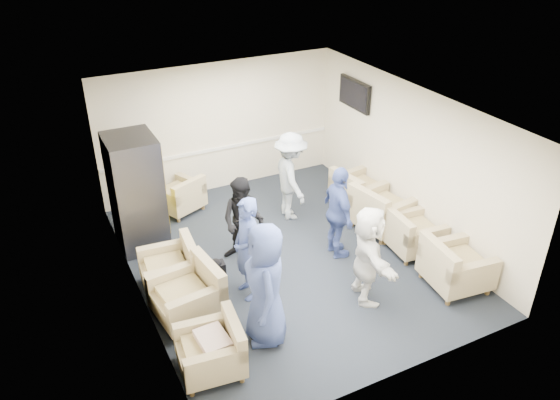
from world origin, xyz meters
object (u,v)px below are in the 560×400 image
armchair_right_near (453,268)px  person_front_right (368,255)px  armchair_left_far (173,270)px  armchair_right_midfar (380,212)px  person_back_left (243,221)px  armchair_left_near (214,351)px  person_mid_left (247,249)px  armchair_corner (181,197)px  person_mid_right (338,213)px  vending_machine (137,192)px  armchair_right_midnear (411,235)px  armchair_left_mid (191,296)px  person_back_right (291,176)px  armchair_right_far (357,193)px  person_front_left (266,285)px

armchair_right_near → person_front_right: bearing=80.7°
armchair_left_far → armchair_right_midfar: size_ratio=0.84×
armchair_right_midfar → person_back_left: person_back_left is taller
armchair_right_midfar → armchair_left_near: bearing=106.1°
person_mid_left → person_back_left: (0.32, 0.87, -0.07)m
armchair_corner → person_mid_right: 3.34m
armchair_corner → vending_machine: (-0.97, -0.77, 0.71)m
armchair_right_midnear → person_back_left: 2.93m
armchair_left_near → armchair_left_mid: size_ratio=0.88×
armchair_left_mid → armchair_left_far: 0.77m
vending_machine → person_back_right: size_ratio=1.18×
armchair_right_midfar → person_back_left: size_ratio=0.70×
person_mid_right → vending_machine: bearing=65.2°
person_front_right → person_mid_left: bearing=78.5°
armchair_left_near → armchair_corner: bearing=174.8°
armchair_right_far → armchair_corner: (-3.16, 1.46, -0.04)m
person_front_right → person_back_right: bearing=15.2°
person_back_left → armchair_right_far: bearing=59.0°
armchair_left_mid → armchair_left_far: size_ratio=1.10×
armchair_corner → person_front_right: size_ratio=0.66×
armchair_right_far → person_back_right: bearing=67.1°
armchair_left_far → person_back_right: size_ratio=0.53×
armchair_right_near → vending_machine: 5.40m
person_back_right → armchair_right_midfar: bearing=-125.3°
armchair_right_midnear → armchair_left_mid: bearing=93.6°
person_mid_left → armchair_right_near: bearing=66.4°
person_back_left → person_back_right: 1.69m
armchair_right_midnear → person_back_left: size_ratio=0.59×
person_back_right → person_front_right: person_back_right is taller
armchair_left_near → armchair_right_far: 4.90m
armchair_left_mid → armchair_right_far: 4.29m
armchair_left_far → person_mid_right: 2.86m
armchair_right_midfar → person_mid_left: 3.07m
armchair_right_near → person_mid_right: bearing=42.7°
vending_machine → person_front_left: size_ratio=1.12×
vending_machine → person_back_left: 1.96m
armchair_right_far → person_back_left: (-2.71, -0.63, 0.42)m
armchair_right_midnear → person_front_left: (-3.17, -0.82, 0.58)m
armchair_right_midfar → armchair_left_far: bearing=80.2°
armchair_left_near → person_front_left: 1.08m
armchair_left_near → armchair_right_midfar: 4.41m
armchair_left_mid → armchair_right_far: armchair_left_mid is taller
armchair_left_mid → person_front_right: person_front_right is taller
vending_machine → person_front_right: 4.10m
armchair_corner → person_back_right: bearing=124.3°
armchair_left_mid → person_back_right: bearing=118.9°
armchair_left_mid → armchair_right_near: (3.92, -1.19, 0.00)m
armchair_right_midnear → vending_machine: vending_machine is taller
armchair_right_midfar → person_front_left: bearing=108.4°
vending_machine → armchair_corner: bearing=38.6°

